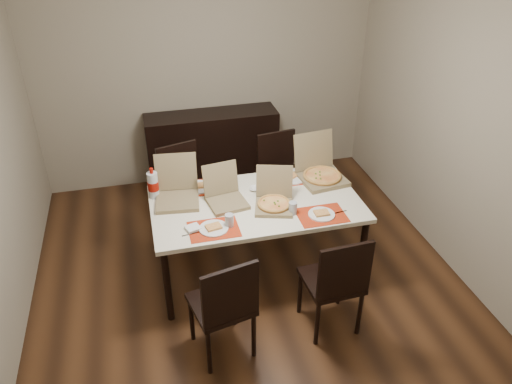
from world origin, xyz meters
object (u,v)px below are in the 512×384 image
chair_near_right (336,281)px  chair_far_right (280,173)px  sideboard (213,150)px  chair_near_left (225,304)px  chair_far_left (184,186)px  dining_table (256,208)px  pizza_box_center (274,201)px  soda_bottle (153,185)px  dip_bowl (255,189)px

chair_near_right → chair_far_right: size_ratio=1.00×
sideboard → chair_near_left: bearing=-97.9°
chair_near_left → chair_far_left: size_ratio=1.00×
dining_table → chair_far_right: (0.47, 0.85, -0.17)m
sideboard → dining_table: (0.10, -1.68, 0.23)m
chair_near_right → pizza_box_center: bearing=110.0°
dining_table → pizza_box_center: size_ratio=4.27×
sideboard → chair_near_left: (-0.36, -2.60, 0.06)m
soda_bottle → chair_far_right: bearing=22.9°
sideboard → soda_bottle: soda_bottle is taller
soda_bottle → chair_near_right: bearing=-42.8°
dining_table → soda_bottle: 0.92m
chair_far_right → soda_bottle: bearing=-157.1°
sideboard → chair_far_right: chair_far_right is taller
sideboard → pizza_box_center: (0.23, -1.78, 0.35)m
chair_far_left → chair_near_left: bearing=-87.2°
chair_far_left → soda_bottle: soda_bottle is taller
soda_bottle → dip_bowl: bearing=-6.5°
pizza_box_center → soda_bottle: size_ratio=1.47×
dining_table → chair_far_right: 0.99m
chair_near_right → chair_far_right: (0.06, 1.72, 0.00)m
chair_far_left → dip_bowl: (0.59, -0.63, 0.25)m
chair_far_left → chair_far_right: same height
chair_near_left → dip_bowl: bearing=65.6°
dining_table → dip_bowl: dip_bowl is taller
sideboard → chair_far_right: bearing=-55.3°
dining_table → chair_near_left: size_ratio=1.94×
dining_table → sideboard: bearing=93.5°
soda_bottle → dining_table: bearing=-19.2°
chair_near_right → chair_far_right: same height
sideboard → pizza_box_center: bearing=-82.5°
chair_near_right → soda_bottle: bearing=137.2°
dip_bowl → sideboard: bearing=95.5°
dining_table → chair_near_left: 1.04m
sideboard → dining_table: size_ratio=0.83×
dip_bowl → soda_bottle: 0.90m
dip_bowl → soda_bottle: bearing=173.5°
sideboard → dining_table: bearing=-86.5°
chair_far_right → soda_bottle: size_ratio=3.25×
dining_table → chair_near_left: (-0.46, -0.91, -0.17)m
dining_table → chair_far_right: bearing=60.9°
sideboard → chair_far_left: (-0.44, -0.87, 0.06)m
soda_bottle → chair_far_left: bearing=60.2°
sideboard → dining_table: 1.70m
chair_far_right → dip_bowl: chair_far_right is taller
chair_near_right → chair_far_right: 1.72m
chair_near_right → dip_bowl: bearing=109.3°
chair_far_right → dip_bowl: size_ratio=9.19×
chair_near_right → soda_bottle: (-1.26, 1.16, 0.36)m
dining_table → chair_near_right: 0.98m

